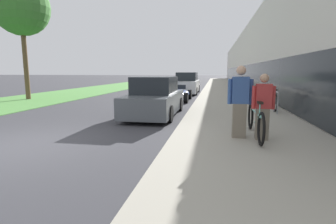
{
  "coord_description": "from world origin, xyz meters",
  "views": [
    {
      "loc": [
        4.51,
        -5.22,
        1.76
      ],
      "look_at": [
        1.34,
        12.5,
        -1.05
      ],
      "focal_mm": 28.0,
      "sensor_mm": 36.0,
      "label": 1
    }
  ],
  "objects_px": {
    "person_bystander": "(240,102)",
    "parked_sedan_curbside": "(155,98)",
    "cruiser_bike_nearest": "(273,101)",
    "parked_sedan_far": "(187,84)",
    "vintage_roadster_curbside": "(175,94)",
    "bike_rack_hoop": "(276,100)",
    "street_tree_near": "(21,8)",
    "person_rider": "(263,107)",
    "tandem_bicycle": "(255,121)"
  },
  "relations": [
    {
      "from": "person_rider",
      "to": "cruiser_bike_nearest",
      "type": "relative_size",
      "value": 0.9
    },
    {
      "from": "person_rider",
      "to": "parked_sedan_far",
      "type": "distance_m",
      "value": 14.82
    },
    {
      "from": "person_bystander",
      "to": "cruiser_bike_nearest",
      "type": "distance_m",
      "value": 5.38
    },
    {
      "from": "tandem_bicycle",
      "to": "street_tree_near",
      "type": "xyz_separation_m",
      "value": [
        -12.54,
        7.9,
        4.95
      ]
    },
    {
      "from": "person_rider",
      "to": "vintage_roadster_curbside",
      "type": "relative_size",
      "value": 0.41
    },
    {
      "from": "tandem_bicycle",
      "to": "person_rider",
      "type": "distance_m",
      "value": 0.5
    },
    {
      "from": "bike_rack_hoop",
      "to": "parked_sedan_curbside",
      "type": "height_order",
      "value": "parked_sedan_curbside"
    },
    {
      "from": "bike_rack_hoop",
      "to": "cruiser_bike_nearest",
      "type": "bearing_deg",
      "value": 86.18
    },
    {
      "from": "vintage_roadster_curbside",
      "to": "street_tree_near",
      "type": "xyz_separation_m",
      "value": [
        -9.18,
        -0.9,
        5.09
      ]
    },
    {
      "from": "tandem_bicycle",
      "to": "person_bystander",
      "type": "relative_size",
      "value": 1.42
    },
    {
      "from": "tandem_bicycle",
      "to": "parked_sedan_curbside",
      "type": "xyz_separation_m",
      "value": [
        -3.34,
        3.46,
        0.16
      ]
    },
    {
      "from": "person_rider",
      "to": "bike_rack_hoop",
      "type": "bearing_deg",
      "value": 73.93
    },
    {
      "from": "bike_rack_hoop",
      "to": "parked_sedan_far",
      "type": "relative_size",
      "value": 0.18
    },
    {
      "from": "tandem_bicycle",
      "to": "bike_rack_hoop",
      "type": "distance_m",
      "value": 4.2
    },
    {
      "from": "person_rider",
      "to": "street_tree_near",
      "type": "relative_size",
      "value": 0.22
    },
    {
      "from": "tandem_bicycle",
      "to": "bike_rack_hoop",
      "type": "bearing_deg",
      "value": 71.34
    },
    {
      "from": "person_bystander",
      "to": "bike_rack_hoop",
      "type": "distance_m",
      "value": 4.52
    },
    {
      "from": "person_bystander",
      "to": "parked_sedan_far",
      "type": "xyz_separation_m",
      "value": [
        -2.79,
        14.32,
        -0.27
      ]
    },
    {
      "from": "vintage_roadster_curbside",
      "to": "street_tree_near",
      "type": "bearing_deg",
      "value": -174.41
    },
    {
      "from": "person_rider",
      "to": "person_bystander",
      "type": "height_order",
      "value": "person_bystander"
    },
    {
      "from": "tandem_bicycle",
      "to": "street_tree_near",
      "type": "height_order",
      "value": "street_tree_near"
    },
    {
      "from": "person_rider",
      "to": "bike_rack_hoop",
      "type": "relative_size",
      "value": 1.84
    },
    {
      "from": "vintage_roadster_curbside",
      "to": "street_tree_near",
      "type": "distance_m",
      "value": 10.54
    },
    {
      "from": "cruiser_bike_nearest",
      "to": "street_tree_near",
      "type": "height_order",
      "value": "street_tree_near"
    },
    {
      "from": "vintage_roadster_curbside",
      "to": "bike_rack_hoop",
      "type": "bearing_deg",
      "value": -45.77
    },
    {
      "from": "person_rider",
      "to": "parked_sedan_far",
      "type": "xyz_separation_m",
      "value": [
        -3.31,
        14.45,
        -0.17
      ]
    },
    {
      "from": "person_bystander",
      "to": "parked_sedan_curbside",
      "type": "relative_size",
      "value": 0.39
    },
    {
      "from": "street_tree_near",
      "to": "bike_rack_hoop",
      "type": "bearing_deg",
      "value": -15.8
    },
    {
      "from": "cruiser_bike_nearest",
      "to": "parked_sedan_curbside",
      "type": "height_order",
      "value": "parked_sedan_curbside"
    },
    {
      "from": "tandem_bicycle",
      "to": "bike_rack_hoop",
      "type": "xyz_separation_m",
      "value": [
        1.34,
        3.97,
        0.12
      ]
    },
    {
      "from": "person_rider",
      "to": "parked_sedan_curbside",
      "type": "bearing_deg",
      "value": 132.52
    },
    {
      "from": "bike_rack_hoop",
      "to": "cruiser_bike_nearest",
      "type": "height_order",
      "value": "cruiser_bike_nearest"
    },
    {
      "from": "parked_sedan_curbside",
      "to": "vintage_roadster_curbside",
      "type": "relative_size",
      "value": 1.17
    },
    {
      "from": "cruiser_bike_nearest",
      "to": "vintage_roadster_curbside",
      "type": "relative_size",
      "value": 0.45
    },
    {
      "from": "parked_sedan_curbside",
      "to": "person_rider",
      "type": "bearing_deg",
      "value": -47.48
    },
    {
      "from": "parked_sedan_curbside",
      "to": "vintage_roadster_curbside",
      "type": "distance_m",
      "value": 5.35
    },
    {
      "from": "person_bystander",
      "to": "vintage_roadster_curbside",
      "type": "xyz_separation_m",
      "value": [
        -2.95,
        8.98,
        -0.62
      ]
    },
    {
      "from": "cruiser_bike_nearest",
      "to": "parked_sedan_curbside",
      "type": "bearing_deg",
      "value": -163.55
    },
    {
      "from": "cruiser_bike_nearest",
      "to": "parked_sedan_curbside",
      "type": "xyz_separation_m",
      "value": [
        -4.74,
        -1.4,
        0.17
      ]
    },
    {
      "from": "cruiser_bike_nearest",
      "to": "parked_sedan_far",
      "type": "xyz_separation_m",
      "value": [
        -4.6,
        9.28,
        0.23
      ]
    },
    {
      "from": "tandem_bicycle",
      "to": "vintage_roadster_curbside",
      "type": "xyz_separation_m",
      "value": [
        -3.36,
        8.8,
        -0.14
      ]
    },
    {
      "from": "person_bystander",
      "to": "vintage_roadster_curbside",
      "type": "distance_m",
      "value": 9.47
    },
    {
      "from": "bike_rack_hoop",
      "to": "street_tree_near",
      "type": "height_order",
      "value": "street_tree_near"
    },
    {
      "from": "tandem_bicycle",
      "to": "person_rider",
      "type": "relative_size",
      "value": 1.6
    },
    {
      "from": "vintage_roadster_curbside",
      "to": "cruiser_bike_nearest",
      "type": "bearing_deg",
      "value": -39.62
    },
    {
      "from": "vintage_roadster_curbside",
      "to": "tandem_bicycle",
      "type": "bearing_deg",
      "value": -69.12
    },
    {
      "from": "person_rider",
      "to": "person_bystander",
      "type": "distance_m",
      "value": 0.54
    },
    {
      "from": "person_bystander",
      "to": "cruiser_bike_nearest",
      "type": "xyz_separation_m",
      "value": [
        1.81,
        5.04,
        -0.5
      ]
    },
    {
      "from": "bike_rack_hoop",
      "to": "person_bystander",
      "type": "bearing_deg",
      "value": -112.86
    },
    {
      "from": "tandem_bicycle",
      "to": "bike_rack_hoop",
      "type": "height_order",
      "value": "tandem_bicycle"
    }
  ]
}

